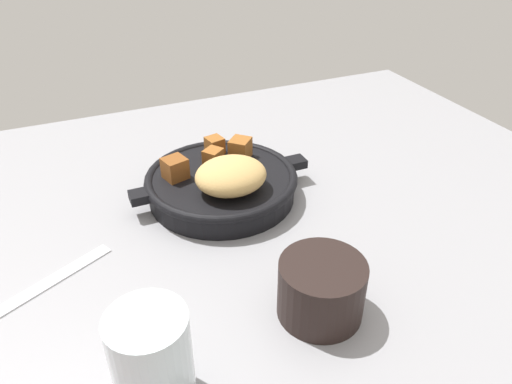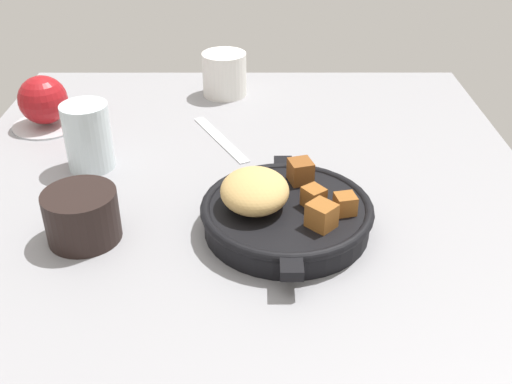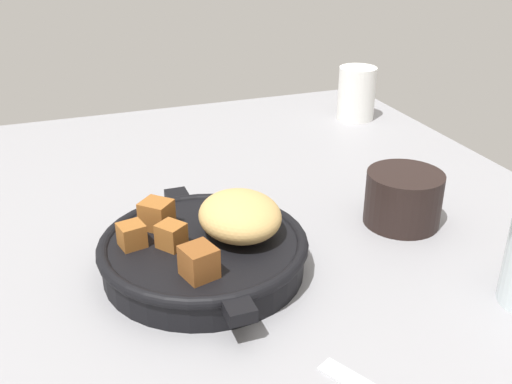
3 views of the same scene
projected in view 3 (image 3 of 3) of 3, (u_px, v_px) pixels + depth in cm
name	position (u px, v px, depth cm)	size (l,w,h in cm)	color
ground_plane	(258.00, 269.00, 60.35)	(105.02, 79.76, 2.40)	gray
cast_iron_skillet	(208.00, 246.00, 57.15)	(24.58, 20.33, 7.40)	black
coffee_mug_dark	(403.00, 198.00, 65.50)	(8.47, 8.47, 6.06)	black
white_creamer_pitcher	(357.00, 93.00, 97.73)	(6.14, 6.14, 8.72)	white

